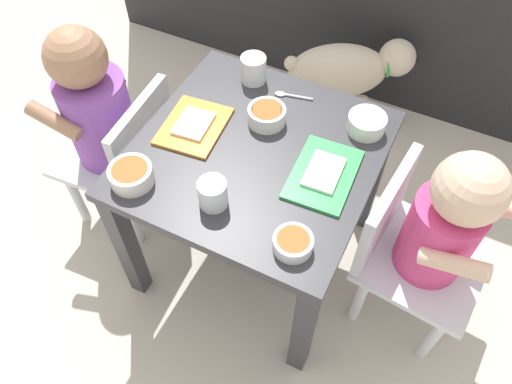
{
  "coord_description": "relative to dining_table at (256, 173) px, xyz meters",
  "views": [
    {
      "loc": [
        0.34,
        -0.69,
        1.31
      ],
      "look_at": [
        0.0,
        0.0,
        0.3
      ],
      "focal_mm": 34.58,
      "sensor_mm": 36.0,
      "label": 1
    }
  ],
  "objects": [
    {
      "name": "ground_plane",
      "position": [
        0.0,
        0.0,
        -0.38
      ],
      "size": [
        7.0,
        7.0,
        0.0
      ],
      "primitive_type": "plane",
      "color": "beige"
    },
    {
      "name": "dining_table",
      "position": [
        0.0,
        0.0,
        0.0
      ],
      "size": [
        0.56,
        0.56,
        0.46
      ],
      "color": "#333338",
      "rests_on": "ground"
    },
    {
      "name": "seated_child_left",
      "position": [
        -0.44,
        -0.03,
        0.03
      ],
      "size": [
        0.3,
        0.3,
        0.66
      ],
      "color": "silver",
      "rests_on": "ground"
    },
    {
      "name": "seated_child_right",
      "position": [
        0.44,
        0.02,
        0.02
      ],
      "size": [
        0.31,
        0.31,
        0.63
      ],
      "color": "silver",
      "rests_on": "ground"
    },
    {
      "name": "dog",
      "position": [
        0.02,
        0.65,
        -0.15
      ],
      "size": [
        0.42,
        0.31,
        0.34
      ],
      "color": "beige",
      "rests_on": "ground"
    },
    {
      "name": "food_tray_left",
      "position": [
        -0.17,
        0.0,
        0.09
      ],
      "size": [
        0.16,
        0.19,
        0.02
      ],
      "color": "orange",
      "rests_on": "dining_table"
    },
    {
      "name": "food_tray_right",
      "position": [
        0.17,
        0.0,
        0.09
      ],
      "size": [
        0.14,
        0.21,
        0.02
      ],
      "color": "green",
      "rests_on": "dining_table"
    },
    {
      "name": "water_cup_left",
      "position": [
        -0.12,
        0.22,
        0.11
      ],
      "size": [
        0.07,
        0.07,
        0.07
      ],
      "color": "white",
      "rests_on": "dining_table"
    },
    {
      "name": "water_cup_right",
      "position": [
        -0.01,
        -0.18,
        0.11
      ],
      "size": [
        0.06,
        0.06,
        0.07
      ],
      "color": "white",
      "rests_on": "dining_table"
    },
    {
      "name": "cereal_bowl_right_side",
      "position": [
        -0.02,
        0.1,
        0.1
      ],
      "size": [
        0.09,
        0.09,
        0.04
      ],
      "color": "white",
      "rests_on": "dining_table"
    },
    {
      "name": "veggie_bowl_far",
      "position": [
        0.21,
        0.18,
        0.1
      ],
      "size": [
        0.09,
        0.09,
        0.04
      ],
      "color": "white",
      "rests_on": "dining_table"
    },
    {
      "name": "cereal_bowl_left_side",
      "position": [
        -0.2,
        -0.2,
        0.1
      ],
      "size": [
        0.1,
        0.1,
        0.04
      ],
      "color": "white",
      "rests_on": "dining_table"
    },
    {
      "name": "veggie_bowl_near",
      "position": [
        0.18,
        -0.2,
        0.1
      ],
      "size": [
        0.08,
        0.08,
        0.03
      ],
      "color": "white",
      "rests_on": "dining_table"
    },
    {
      "name": "spoon_by_left_tray",
      "position": [
        -0.01,
        0.2,
        0.08
      ],
      "size": [
        0.1,
        0.03,
        0.01
      ],
      "color": "silver",
      "rests_on": "dining_table"
    }
  ]
}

